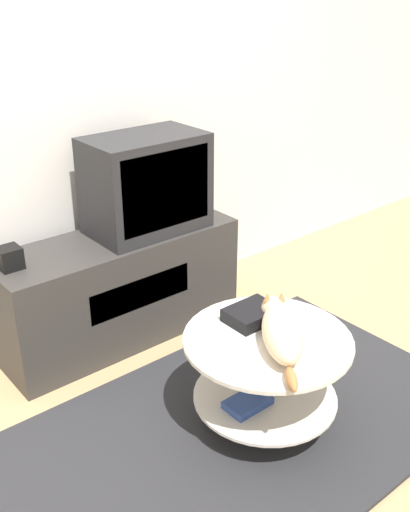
% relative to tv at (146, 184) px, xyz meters
% --- Properties ---
extents(ground_plane, '(12.00, 12.00, 0.00)m').
position_rel_tv_xyz_m(ground_plane, '(-0.19, -0.99, -0.84)').
color(ground_plane, tan).
extents(wall_back, '(8.00, 0.05, 2.60)m').
position_rel_tv_xyz_m(wall_back, '(-0.19, 0.32, 0.46)').
color(wall_back, silver).
rests_on(wall_back, ground_plane).
extents(rug, '(2.09, 1.28, 0.02)m').
position_rel_tv_xyz_m(rug, '(-0.19, -0.99, -0.83)').
color(rug, '#28282B').
rests_on(rug, ground_plane).
extents(tv_stand, '(1.32, 0.44, 0.59)m').
position_rel_tv_xyz_m(tv_stand, '(-0.20, 0.01, -0.55)').
color(tv_stand, '#33302D').
rests_on(tv_stand, ground_plane).
extents(tv, '(0.61, 0.37, 0.51)m').
position_rel_tv_xyz_m(tv, '(0.00, 0.00, 0.00)').
color(tv, '#232326').
rests_on(tv, tv_stand).
extents(speaker, '(0.10, 0.10, 0.10)m').
position_rel_tv_xyz_m(speaker, '(-0.76, 0.02, -0.20)').
color(speaker, black).
rests_on(speaker, tv_stand).
extents(coffee_table, '(0.71, 0.71, 0.44)m').
position_rel_tv_xyz_m(coffee_table, '(-0.12, -1.03, -0.53)').
color(coffee_table, '#B2B2B7').
rests_on(coffee_table, rug).
extents(dvd_box, '(0.22, 0.17, 0.06)m').
position_rel_tv_xyz_m(dvd_box, '(-0.07, -0.88, -0.35)').
color(dvd_box, black).
rests_on(dvd_box, coffee_table).
extents(cat, '(0.40, 0.49, 0.15)m').
position_rel_tv_xyz_m(cat, '(-0.12, -1.10, -0.31)').
color(cat, beige).
rests_on(cat, coffee_table).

